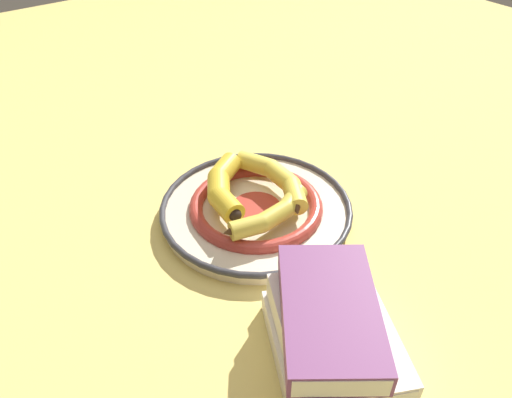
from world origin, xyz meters
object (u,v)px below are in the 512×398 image
banana_b (271,215)px  book_stack (331,334)px  banana_c (278,179)px  banana_a (223,185)px  decorative_bowl (256,209)px

banana_b → book_stack: 0.24m
banana_c → book_stack: size_ratio=0.84×
banana_a → banana_b: 0.11m
banana_a → book_stack: size_ratio=0.67×
decorative_bowl → book_stack: (0.29, -0.10, 0.04)m
banana_c → decorative_bowl: bearing=102.2°
banana_b → banana_c: (-0.07, 0.07, 0.00)m
book_stack → banana_a: bearing=-159.0°
banana_b → banana_c: banana_c is taller
book_stack → banana_b: bearing=-168.3°
book_stack → banana_c: bearing=-175.6°
decorative_bowl → banana_b: 0.07m
banana_c → book_stack: 0.34m
banana_a → decorative_bowl: bearing=68.0°
banana_c → book_stack: bearing=154.7°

